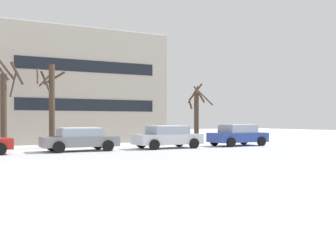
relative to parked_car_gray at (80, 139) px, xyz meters
name	(u,v)px	position (x,y,z in m)	size (l,w,h in m)	color
ground_plane	(20,173)	(-4.05, -8.43, -0.70)	(120.00, 120.00, 0.00)	white
road_surface	(12,163)	(-4.05, -5.11, -0.70)	(80.00, 8.64, 0.00)	silver
parked_car_gray	(80,139)	(0.00, 0.00, 0.00)	(4.32, 2.17, 1.36)	slate
parked_car_silver	(167,137)	(5.54, -0.19, 0.04)	(4.34, 2.21, 1.44)	silver
parked_car_blue	(238,135)	(11.08, -0.08, 0.06)	(4.11, 2.23, 1.51)	#283D93
tree_far_mid	(197,114)	(9.56, 3.00, 1.53)	(1.79, 1.73, 4.62)	#423326
tree_far_right	(5,105)	(-3.71, 4.31, 2.06)	(2.10, 1.99, 5.76)	#423326
tree_far_left	(51,103)	(-1.03, 3.23, 2.19)	(1.98, 1.79, 5.34)	#423326
building_far_right	(73,90)	(2.38, 12.06, 3.77)	(13.26, 10.20, 8.95)	#B2A899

